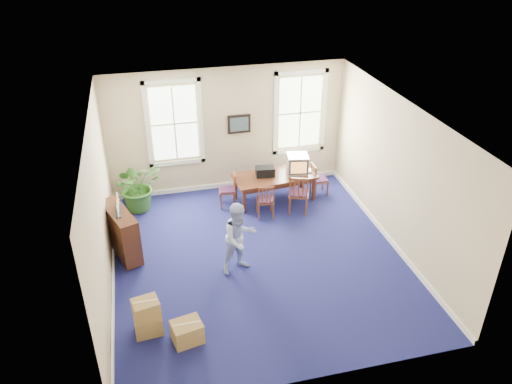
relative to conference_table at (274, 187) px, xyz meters
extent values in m
plane|color=navy|center=(-0.98, -2.27, -0.35)|extent=(6.50, 6.50, 0.00)
plane|color=white|center=(-0.98, -2.27, 2.85)|extent=(6.50, 6.50, 0.00)
plane|color=#C0AF89|center=(-0.98, 0.98, 1.25)|extent=(6.50, 0.00, 6.50)
plane|color=#C0AF89|center=(-0.98, -5.52, 1.25)|extent=(6.50, 0.00, 6.50)
plane|color=#C0AF89|center=(-3.98, -2.27, 1.25)|extent=(0.00, 6.50, 6.50)
plane|color=#C0AF89|center=(2.02, -2.27, 1.25)|extent=(0.00, 6.50, 6.50)
cube|color=white|center=(-0.98, 0.95, -0.29)|extent=(6.00, 0.04, 0.12)
cube|color=white|center=(-3.95, -2.27, -0.29)|extent=(0.04, 6.50, 0.12)
cube|color=white|center=(1.99, -2.27, -0.29)|extent=(0.04, 6.50, 0.12)
cube|color=white|center=(0.87, 0.00, 0.37)|extent=(0.19, 0.21, 0.05)
cube|color=black|center=(-0.23, 0.05, 0.46)|extent=(0.48, 0.34, 0.23)
imported|color=#98ACE6|center=(-1.43, -2.56, 0.42)|extent=(0.90, 0.79, 1.53)
cube|color=#452415|center=(-3.73, -1.45, 0.17)|extent=(0.80, 1.36, 1.03)
imported|color=#295C1C|center=(-3.31, 0.36, 0.28)|extent=(1.39, 1.29, 1.26)
camera|label=1|loc=(-3.04, -10.52, 6.06)|focal=35.00mm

